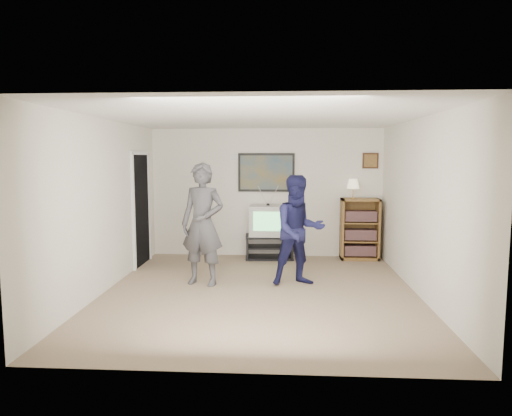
# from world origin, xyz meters

# --- Properties ---
(room_shell) EXTENTS (4.51, 5.00, 2.51)m
(room_shell) POSITION_xyz_m (0.00, 0.35, 1.25)
(room_shell) COLOR #816852
(room_shell) RESTS_ON ground
(media_stand) EXTENTS (0.94, 0.57, 0.46)m
(media_stand) POSITION_xyz_m (0.07, 2.23, 0.23)
(media_stand) COLOR black
(media_stand) RESTS_ON room_shell
(crt_television) EXTENTS (0.70, 0.60, 0.58)m
(crt_television) POSITION_xyz_m (0.04, 2.23, 0.74)
(crt_television) COLOR #AFAEAA
(crt_television) RESTS_ON media_stand
(bookshelf) EXTENTS (0.71, 0.41, 1.17)m
(bookshelf) POSITION_xyz_m (1.79, 2.28, 0.58)
(bookshelf) COLOR brown
(bookshelf) RESTS_ON room_shell
(table_lamp) EXTENTS (0.23, 0.23, 0.37)m
(table_lamp) POSITION_xyz_m (1.65, 2.28, 1.35)
(table_lamp) COLOR #F6EBBA
(table_lamp) RESTS_ON bookshelf
(person_tall) EXTENTS (0.77, 0.60, 1.87)m
(person_tall) POSITION_xyz_m (-0.89, 0.38, 0.93)
(person_tall) COLOR #3E3E41
(person_tall) RESTS_ON room_shell
(person_short) EXTENTS (0.96, 0.84, 1.68)m
(person_short) POSITION_xyz_m (0.57, 0.44, 0.84)
(person_short) COLOR #16163D
(person_short) RESTS_ON room_shell
(controller_left) EXTENTS (0.09, 0.13, 0.04)m
(controller_left) POSITION_xyz_m (-0.93, 0.62, 1.22)
(controller_left) COLOR white
(controller_left) RESTS_ON person_tall
(controller_right) EXTENTS (0.04, 0.12, 0.03)m
(controller_right) POSITION_xyz_m (0.53, 0.70, 0.96)
(controller_right) COLOR white
(controller_right) RESTS_ON person_short
(poster) EXTENTS (1.10, 0.03, 0.75)m
(poster) POSITION_xyz_m (0.00, 2.48, 1.65)
(poster) COLOR black
(poster) RESTS_ON room_shell
(air_vent) EXTENTS (0.28, 0.02, 0.14)m
(air_vent) POSITION_xyz_m (-0.55, 2.48, 1.95)
(air_vent) COLOR white
(air_vent) RESTS_ON room_shell
(small_picture) EXTENTS (0.30, 0.03, 0.30)m
(small_picture) POSITION_xyz_m (2.00, 2.48, 1.88)
(small_picture) COLOR #321B0F
(small_picture) RESTS_ON room_shell
(doorway) EXTENTS (0.03, 0.85, 2.00)m
(doorway) POSITION_xyz_m (-2.23, 1.60, 1.00)
(doorway) COLOR black
(doorway) RESTS_ON room_shell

